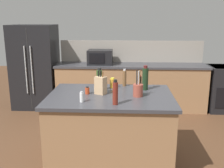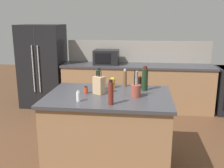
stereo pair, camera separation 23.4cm
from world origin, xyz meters
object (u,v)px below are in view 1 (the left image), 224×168
knife_block (101,85)px  olive_oil_bottle (99,80)px  utensil_crock (138,90)px  honey_jar (113,83)px  refrigerator (35,67)px  spice_jar_paprika (87,91)px  microwave (100,57)px  vinegar_bottle (115,93)px  pepper_grinder (124,78)px  wine_bottle (145,78)px  soy_sauce_bottle (140,82)px  salt_shaker (82,97)px

knife_block → olive_oil_bottle: size_ratio=0.96×
utensil_crock → honey_jar: (-0.33, 0.38, -0.02)m
refrigerator → knife_block: (1.60, -2.22, 0.19)m
refrigerator → spice_jar_paprika: 2.65m
microwave → vinegar_bottle: 2.60m
refrigerator → pepper_grinder: refrigerator is taller
olive_oil_bottle → spice_jar_paprika: olive_oil_bottle is taller
utensil_crock → olive_oil_bottle: 0.55m
refrigerator → wine_bottle: refrigerator is taller
honey_jar → olive_oil_bottle: bearing=-140.0°
microwave → soy_sauce_bottle: size_ratio=2.89×
honey_jar → soy_sauce_bottle: size_ratio=0.80×
knife_block → salt_shaker: knife_block is taller
spice_jar_paprika → soy_sauce_bottle: soy_sauce_bottle is taller
microwave → utensil_crock: bearing=-73.2°
wine_bottle → pepper_grinder: bearing=147.0°
refrigerator → olive_oil_bottle: 2.59m
spice_jar_paprika → soy_sauce_bottle: 0.75m
spice_jar_paprika → soy_sauce_bottle: (0.67, 0.34, 0.04)m
spice_jar_paprika → honey_jar: honey_jar is taller
wine_bottle → spice_jar_paprika: (-0.74, -0.24, -0.11)m
salt_shaker → spice_jar_paprika: size_ratio=1.30×
wine_bottle → microwave: bearing=112.0°
microwave → pepper_grinder: (0.51, -1.76, -0.03)m
vinegar_bottle → pepper_grinder: size_ratio=1.16×
utensil_crock → pepper_grinder: bearing=108.9°
wine_bottle → utensil_crock: bearing=-108.9°
refrigerator → knife_block: size_ratio=5.98×
olive_oil_bottle → knife_block: bearing=-78.9°
salt_shaker → knife_block: bearing=61.3°
honey_jar → pepper_grinder: bearing=33.0°
vinegar_bottle → salt_shaker: bearing=170.1°
refrigerator → microwave: size_ratio=3.46×
knife_block → utensil_crock: 0.47m
refrigerator → honey_jar: (1.73, -1.91, 0.14)m
vinegar_bottle → refrigerator: bearing=124.4°
utensil_crock → spice_jar_paprika: utensil_crock is taller
salt_shaker → pepper_grinder: (0.48, 0.74, 0.06)m
pepper_grinder → spice_jar_paprika: (-0.46, -0.42, -0.07)m
knife_block → wine_bottle: bearing=52.5°
vinegar_bottle → wine_bottle: bearing=59.8°
microwave → vinegar_bottle: (0.41, -2.57, -0.02)m
knife_block → honey_jar: size_ratio=2.08×
refrigerator → spice_jar_paprika: (1.43, -2.22, 0.12)m
olive_oil_bottle → honey_jar: olive_oil_bottle is taller
knife_block → salt_shaker: 0.39m
vinegar_bottle → salt_shaker: vinegar_bottle is taller
refrigerator → salt_shaker: refrigerator is taller
microwave → knife_block: size_ratio=1.73×
utensil_crock → vinegar_bottle: (-0.26, -0.32, 0.05)m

